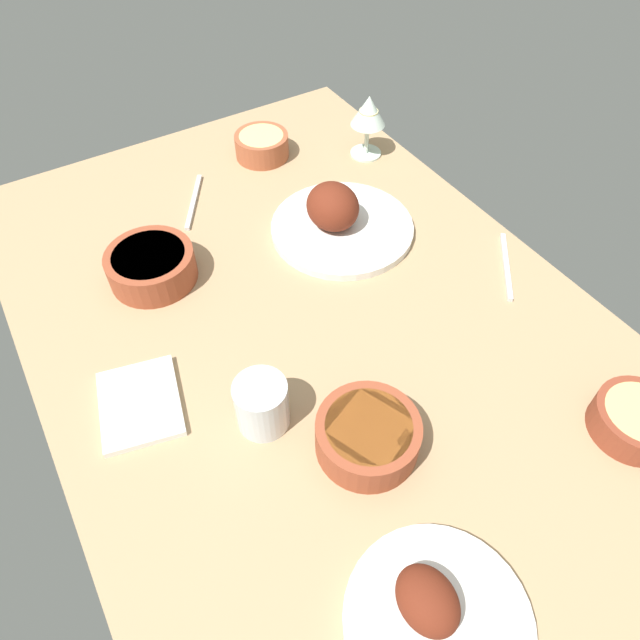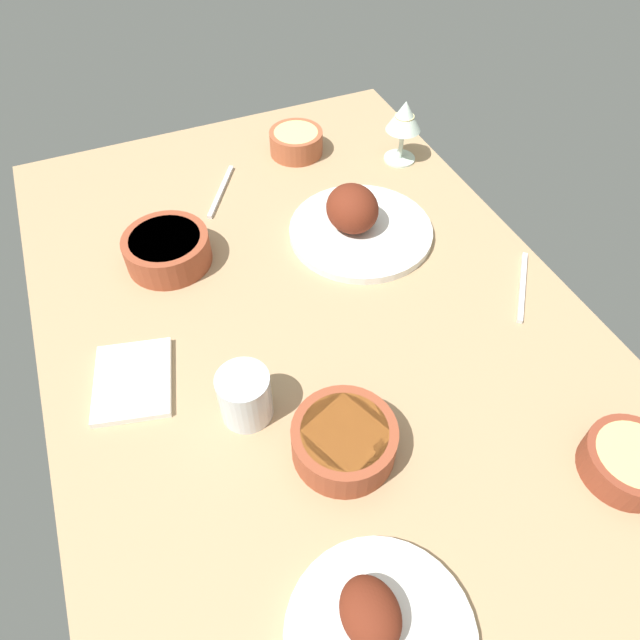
{
  "view_description": "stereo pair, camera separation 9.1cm",
  "coord_description": "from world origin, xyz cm",
  "px_view_note": "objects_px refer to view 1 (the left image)",
  "views": [
    {
      "loc": [
        -52.28,
        32.05,
        77.78
      ],
      "look_at": [
        0.0,
        0.0,
        6.0
      ],
      "focal_mm": 31.77,
      "sensor_mm": 36.0,
      "label": 1
    },
    {
      "loc": [
        -56.43,
        23.99,
        77.78
      ],
      "look_at": [
        0.0,
        0.0,
        6.0
      ],
      "focal_mm": 31.77,
      "sensor_mm": 36.0,
      "label": 2
    }
  ],
  "objects_px": {
    "plate_center_main": "(338,219)",
    "spoon_loose": "(506,266)",
    "bowl_potatoes": "(262,145)",
    "wine_glass": "(368,114)",
    "bowl_pasta": "(636,420)",
    "folded_napkin": "(140,404)",
    "bowl_onions": "(151,265)",
    "plate_far_side": "(435,615)",
    "water_tumbler": "(262,404)",
    "bowl_soup": "(368,435)",
    "fork_loose": "(194,201)"
  },
  "relations": [
    {
      "from": "plate_center_main",
      "to": "spoon_loose",
      "type": "height_order",
      "value": "plate_center_main"
    },
    {
      "from": "bowl_soup",
      "to": "fork_loose",
      "type": "distance_m",
      "value": 0.65
    },
    {
      "from": "plate_far_side",
      "to": "wine_glass",
      "type": "distance_m",
      "value": 0.97
    },
    {
      "from": "bowl_potatoes",
      "to": "bowl_pasta",
      "type": "xyz_separation_m",
      "value": [
        -0.91,
        -0.13,
        -0.0
      ]
    },
    {
      "from": "plate_center_main",
      "to": "plate_far_side",
      "type": "height_order",
      "value": "plate_center_main"
    },
    {
      "from": "fork_loose",
      "to": "spoon_loose",
      "type": "distance_m",
      "value": 0.64
    },
    {
      "from": "spoon_loose",
      "to": "folded_napkin",
      "type": "bearing_deg",
      "value": -56.64
    },
    {
      "from": "bowl_onions",
      "to": "water_tumbler",
      "type": "relative_size",
      "value": 1.83
    },
    {
      "from": "bowl_pasta",
      "to": "water_tumbler",
      "type": "height_order",
      "value": "water_tumbler"
    },
    {
      "from": "bowl_onions",
      "to": "wine_glass",
      "type": "relative_size",
      "value": 1.12
    },
    {
      "from": "bowl_onions",
      "to": "bowl_pasta",
      "type": "distance_m",
      "value": 0.82
    },
    {
      "from": "bowl_soup",
      "to": "folded_napkin",
      "type": "distance_m",
      "value": 0.35
    },
    {
      "from": "bowl_potatoes",
      "to": "spoon_loose",
      "type": "xyz_separation_m",
      "value": [
        -0.56,
        -0.22,
        -0.02
      ]
    },
    {
      "from": "bowl_potatoes",
      "to": "fork_loose",
      "type": "xyz_separation_m",
      "value": [
        -0.08,
        0.2,
        -0.02
      ]
    },
    {
      "from": "plate_far_side",
      "to": "bowl_pasta",
      "type": "relative_size",
      "value": 1.79
    },
    {
      "from": "plate_far_side",
      "to": "wine_glass",
      "type": "bearing_deg",
      "value": -29.81
    },
    {
      "from": "bowl_soup",
      "to": "bowl_pasta",
      "type": "relative_size",
      "value": 1.19
    },
    {
      "from": "bowl_pasta",
      "to": "bowl_potatoes",
      "type": "bearing_deg",
      "value": 8.26
    },
    {
      "from": "wine_glass",
      "to": "spoon_loose",
      "type": "distance_m",
      "value": 0.45
    },
    {
      "from": "bowl_pasta",
      "to": "water_tumbler",
      "type": "distance_m",
      "value": 0.54
    },
    {
      "from": "water_tumbler",
      "to": "spoon_loose",
      "type": "relative_size",
      "value": 0.49
    },
    {
      "from": "bowl_soup",
      "to": "bowl_pasta",
      "type": "height_order",
      "value": "bowl_soup"
    },
    {
      "from": "folded_napkin",
      "to": "bowl_soup",
      "type": "bearing_deg",
      "value": -132.66
    },
    {
      "from": "bowl_pasta",
      "to": "spoon_loose",
      "type": "xyz_separation_m",
      "value": [
        0.35,
        -0.09,
        -0.02
      ]
    },
    {
      "from": "wine_glass",
      "to": "fork_loose",
      "type": "relative_size",
      "value": 0.8
    },
    {
      "from": "plate_center_main",
      "to": "bowl_pasta",
      "type": "relative_size",
      "value": 2.24
    },
    {
      "from": "bowl_onions",
      "to": "wine_glass",
      "type": "distance_m",
      "value": 0.57
    },
    {
      "from": "plate_center_main",
      "to": "spoon_loose",
      "type": "relative_size",
      "value": 1.6
    },
    {
      "from": "water_tumbler",
      "to": "folded_napkin",
      "type": "height_order",
      "value": "water_tumbler"
    },
    {
      "from": "bowl_soup",
      "to": "fork_loose",
      "type": "height_order",
      "value": "bowl_soup"
    },
    {
      "from": "spoon_loose",
      "to": "bowl_potatoes",
      "type": "bearing_deg",
      "value": -119.87
    },
    {
      "from": "wine_glass",
      "to": "water_tumbler",
      "type": "relative_size",
      "value": 1.63
    },
    {
      "from": "bowl_pasta",
      "to": "wine_glass",
      "type": "height_order",
      "value": "wine_glass"
    },
    {
      "from": "bowl_onions",
      "to": "wine_glass",
      "type": "xyz_separation_m",
      "value": [
        0.13,
        -0.56,
        0.07
      ]
    },
    {
      "from": "bowl_potatoes",
      "to": "fork_loose",
      "type": "distance_m",
      "value": 0.22
    },
    {
      "from": "bowl_potatoes",
      "to": "water_tumbler",
      "type": "bearing_deg",
      "value": 152.4
    },
    {
      "from": "bowl_potatoes",
      "to": "wine_glass",
      "type": "height_order",
      "value": "wine_glass"
    },
    {
      "from": "wine_glass",
      "to": "water_tumbler",
      "type": "bearing_deg",
      "value": 133.38
    },
    {
      "from": "plate_center_main",
      "to": "fork_loose",
      "type": "distance_m",
      "value": 0.31
    },
    {
      "from": "bowl_potatoes",
      "to": "bowl_onions",
      "type": "xyz_separation_m",
      "value": [
        -0.24,
        0.35,
        0.0
      ]
    },
    {
      "from": "plate_far_side",
      "to": "folded_napkin",
      "type": "xyz_separation_m",
      "value": [
        0.46,
        0.19,
        -0.01
      ]
    },
    {
      "from": "bowl_onions",
      "to": "fork_loose",
      "type": "relative_size",
      "value": 0.89
    },
    {
      "from": "folded_napkin",
      "to": "wine_glass",
      "type": "bearing_deg",
      "value": -60.79
    },
    {
      "from": "bowl_pasta",
      "to": "water_tumbler",
      "type": "relative_size",
      "value": 1.45
    },
    {
      "from": "plate_far_side",
      "to": "wine_glass",
      "type": "height_order",
      "value": "wine_glass"
    },
    {
      "from": "bowl_potatoes",
      "to": "water_tumbler",
      "type": "xyz_separation_m",
      "value": [
        -0.61,
        0.32,
        0.01
      ]
    },
    {
      "from": "bowl_soup",
      "to": "water_tumbler",
      "type": "distance_m",
      "value": 0.16
    },
    {
      "from": "plate_far_side",
      "to": "water_tumbler",
      "type": "bearing_deg",
      "value": 7.33
    },
    {
      "from": "wine_glass",
      "to": "plate_far_side",
      "type": "bearing_deg",
      "value": 150.19
    },
    {
      "from": "wine_glass",
      "to": "folded_napkin",
      "type": "bearing_deg",
      "value": 119.21
    }
  ]
}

